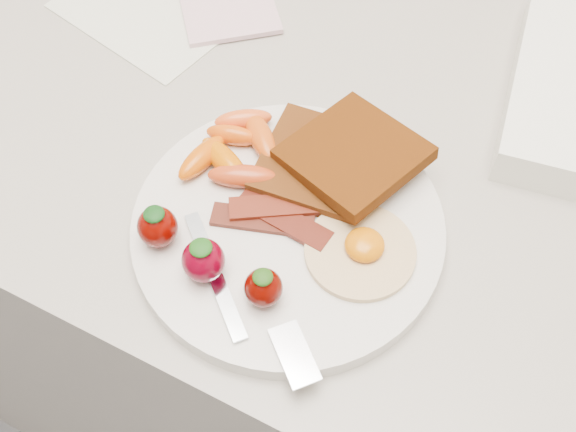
% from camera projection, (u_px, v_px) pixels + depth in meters
% --- Properties ---
extents(counter, '(2.00, 0.60, 0.90)m').
position_uv_depth(counter, '(321.00, 316.00, 1.08)').
color(counter, gray).
rests_on(counter, ground).
extents(plate, '(0.27, 0.27, 0.02)m').
position_uv_depth(plate, '(288.00, 228.00, 0.63)').
color(plate, silver).
rests_on(plate, counter).
extents(toast_lower, '(0.11, 0.11, 0.01)m').
position_uv_depth(toast_lower, '(320.00, 163.00, 0.64)').
color(toast_lower, '#4C1C07').
rests_on(toast_lower, plate).
extents(toast_upper, '(0.13, 0.13, 0.02)m').
position_uv_depth(toast_upper, '(353.00, 154.00, 0.63)').
color(toast_upper, black).
rests_on(toast_upper, toast_lower).
extents(fried_egg, '(0.11, 0.11, 0.02)m').
position_uv_depth(fried_egg, '(361.00, 249.00, 0.60)').
color(fried_egg, beige).
rests_on(fried_egg, plate).
extents(bacon_strips, '(0.11, 0.08, 0.01)m').
position_uv_depth(bacon_strips, '(275.00, 215.00, 0.62)').
color(bacon_strips, black).
rests_on(bacon_strips, plate).
extents(baby_carrots, '(0.09, 0.11, 0.02)m').
position_uv_depth(baby_carrots, '(235.00, 149.00, 0.65)').
color(baby_carrots, '#D54F0B').
rests_on(baby_carrots, plate).
extents(strawberries, '(0.14, 0.05, 0.04)m').
position_uv_depth(strawberries, '(203.00, 255.00, 0.58)').
color(strawberries, '#540400').
rests_on(strawberries, plate).
extents(fork, '(0.17, 0.10, 0.00)m').
position_uv_depth(fork, '(250.00, 309.00, 0.57)').
color(fork, silver).
rests_on(fork, plate).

